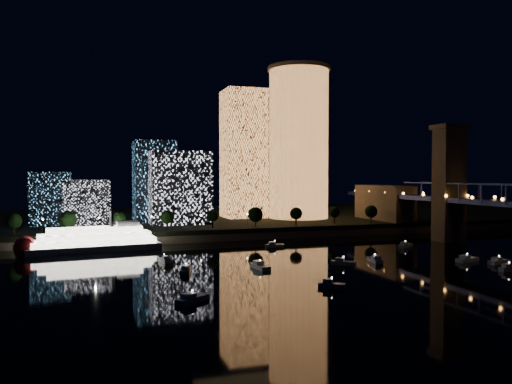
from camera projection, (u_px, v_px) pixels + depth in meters
ground at (380, 272)px, 146.82m from camera, size 520.00×520.00×0.00m
far_bank at (234, 218)px, 298.67m from camera, size 420.00×160.00×5.00m
seawall at (281, 235)px, 224.63m from camera, size 420.00×6.00×3.00m
tower_cylindrical at (299, 143)px, 271.78m from camera, size 34.00×34.00×81.98m
tower_rectangular at (244, 154)px, 276.73m from camera, size 22.11×22.11×70.36m
midrise_blocks at (141, 188)px, 246.68m from camera, size 82.19×44.60×40.80m
riverboat at (89, 241)px, 185.89m from camera, size 52.35×15.51×15.54m
motorboats at (339, 263)px, 157.00m from camera, size 111.42×78.81×2.78m
esplanade_trees at (205, 216)px, 219.65m from camera, size 166.18×6.98×8.99m
street_lamps at (201, 218)px, 225.17m from camera, size 132.70×0.70×5.65m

